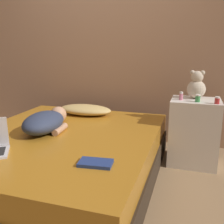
% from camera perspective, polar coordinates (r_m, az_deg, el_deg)
% --- Properties ---
extents(ground_plane, '(12.00, 12.00, 0.00)m').
position_cam_1_polar(ground_plane, '(2.62, -10.47, -13.92)').
color(ground_plane, '#937551').
extents(wall_back, '(8.00, 0.06, 2.60)m').
position_cam_1_polar(wall_back, '(3.51, -1.25, 15.40)').
color(wall_back, tan).
rests_on(wall_back, ground_plane).
extents(bed, '(1.71, 2.03, 0.44)m').
position_cam_1_polar(bed, '(2.53, -10.69, -9.55)').
color(bed, '#2D2319').
rests_on(bed, ground_plane).
extents(nightstand, '(0.49, 0.41, 0.69)m').
position_cam_1_polar(nightstand, '(2.89, 17.35, -4.20)').
color(nightstand, silver).
rests_on(nightstand, ground_plane).
extents(pillow, '(0.63, 0.33, 0.11)m').
position_cam_1_polar(pillow, '(3.10, -5.86, 0.51)').
color(pillow, tan).
rests_on(pillow, bed).
extents(person_lying, '(0.38, 0.70, 0.19)m').
position_cam_1_polar(person_lying, '(2.55, -14.18, -2.00)').
color(person_lying, '#2D3851').
rests_on(person_lying, bed).
extents(teddy_bear, '(0.19, 0.19, 0.29)m').
position_cam_1_polar(teddy_bear, '(2.85, 17.90, 5.35)').
color(teddy_bear, beige).
rests_on(teddy_bear, nightstand).
extents(bottle_green, '(0.05, 0.05, 0.07)m').
position_cam_1_polar(bottle_green, '(2.69, 18.17, 2.87)').
color(bottle_green, '#3D8E4C').
rests_on(bottle_green, nightstand).
extents(bottle_red, '(0.04, 0.04, 0.07)m').
position_cam_1_polar(bottle_red, '(2.66, 21.92, 2.38)').
color(bottle_red, '#B72D2D').
rests_on(bottle_red, nightstand).
extents(bottle_pink, '(0.04, 0.04, 0.08)m').
position_cam_1_polar(bottle_pink, '(2.74, 14.80, 3.40)').
color(bottle_pink, pink).
rests_on(bottle_pink, nightstand).
extents(book, '(0.24, 0.16, 0.02)m').
position_cam_1_polar(book, '(1.82, -3.60, -11.03)').
color(book, navy).
rests_on(book, bed).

